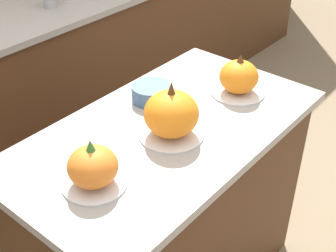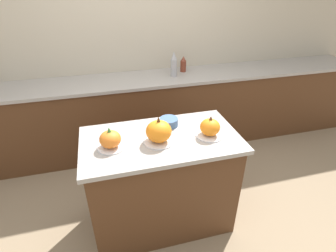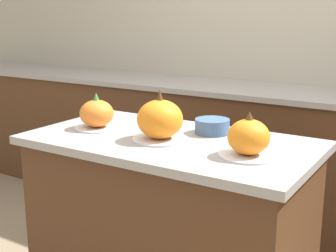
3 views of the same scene
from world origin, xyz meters
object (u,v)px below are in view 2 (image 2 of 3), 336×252
(pumpkin_cake_center, at_px, (159,132))
(bottle_short, at_px, (183,64))
(bottle_tall, at_px, (174,65))
(mixing_bowl, at_px, (169,122))
(pumpkin_cake_left, at_px, (110,140))
(pumpkin_cake_right, at_px, (210,128))

(pumpkin_cake_center, xyz_separation_m, bottle_short, (0.64, 1.41, 0.04))
(bottle_tall, relative_size, mixing_bowl, 1.93)
(pumpkin_cake_left, bearing_deg, bottle_tall, 56.48)
(pumpkin_cake_left, xyz_separation_m, pumpkin_cake_right, (0.75, -0.03, 0.00))
(pumpkin_cake_right, bearing_deg, bottle_tall, 86.52)
(pumpkin_cake_right, relative_size, bottle_short, 1.15)
(pumpkin_cake_left, distance_m, bottle_short, 1.72)
(bottle_tall, xyz_separation_m, bottle_short, (0.16, 0.14, -0.05))
(pumpkin_cake_right, distance_m, bottle_short, 1.45)
(pumpkin_cake_left, xyz_separation_m, pumpkin_cake_center, (0.35, -0.01, 0.02))
(pumpkin_cake_center, height_order, bottle_short, bottle_short)
(bottle_tall, height_order, bottle_short, bottle_tall)
(bottle_tall, bearing_deg, pumpkin_cake_center, -110.66)
(bottle_tall, distance_m, bottle_short, 0.22)
(pumpkin_cake_left, height_order, bottle_tall, bottle_tall)
(pumpkin_cake_center, height_order, pumpkin_cake_right, pumpkin_cake_center)
(pumpkin_cake_center, bearing_deg, mixing_bowl, 57.84)
(pumpkin_cake_center, xyz_separation_m, bottle_tall, (0.48, 1.27, 0.09))
(bottle_short, bearing_deg, bottle_tall, -138.88)
(pumpkin_cake_left, relative_size, pumpkin_cake_center, 0.87)
(pumpkin_cake_left, height_order, mixing_bowl, pumpkin_cake_left)
(pumpkin_cake_center, height_order, mixing_bowl, pumpkin_cake_center)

